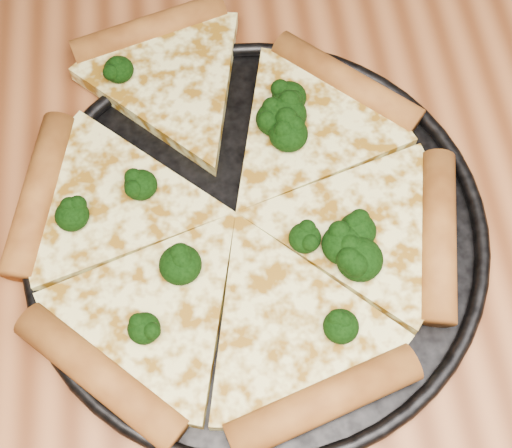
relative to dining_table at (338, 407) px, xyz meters
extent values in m
cube|color=#9A572F|center=(0.00, 0.00, 0.07)|extent=(1.20, 0.90, 0.04)
cylinder|color=black|center=(-0.05, 0.13, 0.09)|extent=(0.35, 0.35, 0.01)
torus|color=black|center=(-0.05, 0.13, 0.10)|extent=(0.36, 0.36, 0.01)
cylinder|color=#A26128|center=(0.04, 0.25, 0.11)|extent=(0.12, 0.12, 0.03)
cylinder|color=#A26128|center=(-0.13, 0.33, 0.11)|extent=(0.14, 0.07, 0.03)
cylinder|color=#A26128|center=(-0.22, 0.17, 0.11)|extent=(0.06, 0.14, 0.03)
cylinder|color=#A26128|center=(-0.18, 0.02, 0.11)|extent=(0.12, 0.12, 0.03)
cylinder|color=#A26128|center=(-0.02, -0.01, 0.11)|extent=(0.14, 0.07, 0.03)
cylinder|color=#A26128|center=(0.08, 0.10, 0.11)|extent=(0.06, 0.14, 0.03)
ellipsoid|color=black|center=(-0.03, 0.21, 0.12)|extent=(0.03, 0.03, 0.02)
ellipsoid|color=black|center=(-0.19, 0.14, 0.12)|extent=(0.03, 0.03, 0.02)
ellipsoid|color=black|center=(-0.14, 0.05, 0.12)|extent=(0.02, 0.02, 0.02)
ellipsoid|color=black|center=(-0.02, 0.20, 0.12)|extent=(0.03, 0.03, 0.02)
ellipsoid|color=black|center=(-0.01, 0.04, 0.12)|extent=(0.03, 0.03, 0.02)
ellipsoid|color=black|center=(-0.11, 0.09, 0.12)|extent=(0.03, 0.03, 0.02)
ellipsoid|color=black|center=(-0.02, 0.11, 0.12)|extent=(0.02, 0.02, 0.02)
ellipsoid|color=black|center=(0.02, 0.11, 0.12)|extent=(0.03, 0.03, 0.02)
ellipsoid|color=black|center=(-0.01, 0.23, 0.12)|extent=(0.03, 0.03, 0.02)
ellipsoid|color=black|center=(0.01, 0.10, 0.12)|extent=(0.03, 0.03, 0.02)
ellipsoid|color=black|center=(-0.15, 0.28, 0.12)|extent=(0.03, 0.03, 0.02)
ellipsoid|color=black|center=(0.02, 0.08, 0.12)|extent=(0.03, 0.03, 0.03)
ellipsoid|color=black|center=(-0.02, 0.22, 0.12)|extent=(0.03, 0.03, 0.02)
ellipsoid|color=black|center=(-0.02, 0.21, 0.12)|extent=(0.04, 0.04, 0.03)
ellipsoid|color=black|center=(-0.14, 0.16, 0.12)|extent=(0.03, 0.03, 0.02)
camera|label=1|loc=(-0.08, -0.09, 0.58)|focal=47.39mm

